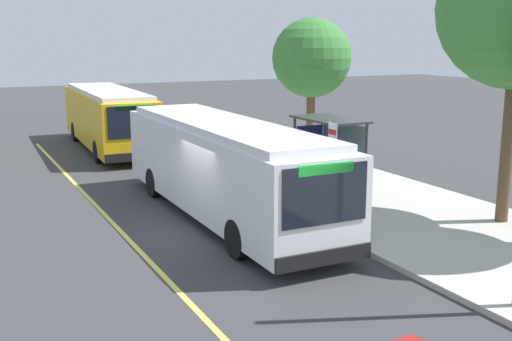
{
  "coord_description": "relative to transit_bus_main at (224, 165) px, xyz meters",
  "views": [
    {
      "loc": [
        15.68,
        -6.38,
        5.34
      ],
      "look_at": [
        0.09,
        1.46,
        1.66
      ],
      "focal_mm": 43.78,
      "sensor_mm": 36.0,
      "label": 1
    }
  ],
  "objects": [
    {
      "name": "pedestrian_commuter",
      "position": [
        0.14,
        3.5,
        -0.5
      ],
      "size": [
        0.24,
        0.4,
        1.69
      ],
      "color": "#282D47",
      "rests_on": "sidewalk_curb"
    },
    {
      "name": "ground_plane",
      "position": [
        1.17,
        -1.01,
        -1.62
      ],
      "size": [
        120.0,
        120.0,
        0.0
      ],
      "primitive_type": "plane",
      "color": "#38383A"
    },
    {
      "name": "lane_stripe_center",
      "position": [
        1.17,
        -3.21,
        -1.61
      ],
      "size": [
        36.0,
        0.14,
        0.01
      ],
      "primitive_type": "cube",
      "color": "#E0D64C",
      "rests_on": "ground_plane"
    },
    {
      "name": "route_sign_post",
      "position": [
        1.57,
        2.86,
        0.34
      ],
      "size": [
        0.44,
        0.08,
        2.8
      ],
      "color": "#333338",
      "rests_on": "sidewalk_curb"
    },
    {
      "name": "transit_bus_main",
      "position": [
        0.0,
        0.0,
        0.0
      ],
      "size": [
        11.41,
        2.66,
        2.95
      ],
      "color": "white",
      "rests_on": "ground_plane"
    },
    {
      "name": "street_tree_upstreet",
      "position": [
        -5.4,
        6.37,
        2.93
      ],
      "size": [
        3.27,
        3.27,
        6.06
      ],
      "color": "brown",
      "rests_on": "sidewalk_curb"
    },
    {
      "name": "sidewalk_curb",
      "position": [
        1.17,
        4.99,
        -1.54
      ],
      "size": [
        44.0,
        6.4,
        0.15
      ],
      "primitive_type": "cube",
      "color": "#B7B2A8",
      "rests_on": "ground_plane"
    },
    {
      "name": "transit_bus_second",
      "position": [
        -13.62,
        -0.18,
        -0.0
      ],
      "size": [
        10.96,
        3.03,
        2.95
      ],
      "color": "gold",
      "rests_on": "ground_plane"
    },
    {
      "name": "waiting_bench",
      "position": [
        -1.66,
        4.97,
        -0.98
      ],
      "size": [
        1.6,
        0.48,
        0.95
      ],
      "color": "brown",
      "rests_on": "sidewalk_curb"
    },
    {
      "name": "bus_shelter",
      "position": [
        -1.59,
        4.85,
        0.3
      ],
      "size": [
        2.9,
        1.6,
        2.48
      ],
      "color": "#333338",
      "rests_on": "sidewalk_curb"
    }
  ]
}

